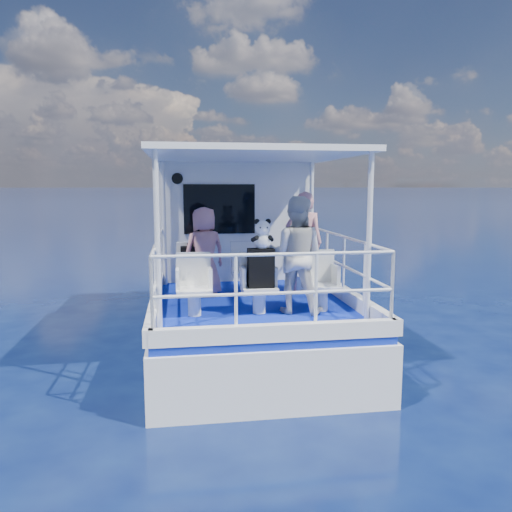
# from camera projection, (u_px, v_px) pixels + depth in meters

# --- Properties ---
(ground) EXTENTS (2000.00, 2000.00, 0.00)m
(ground) POSITION_uv_depth(u_px,v_px,m) (248.00, 349.00, 8.20)
(ground) COLOR #08133E
(ground) RESTS_ON ground
(hull) EXTENTS (3.00, 7.00, 1.60)m
(hull) POSITION_uv_depth(u_px,v_px,m) (241.00, 332.00, 9.18)
(hull) COLOR white
(hull) RESTS_ON ground
(deck) EXTENTS (2.90, 6.90, 0.10)m
(deck) POSITION_uv_depth(u_px,v_px,m) (241.00, 287.00, 9.06)
(deck) COLOR #0A1D92
(deck) RESTS_ON hull
(cabin) EXTENTS (2.85, 2.00, 2.20)m
(cabin) POSITION_uv_depth(u_px,v_px,m) (233.00, 219.00, 10.18)
(cabin) COLOR white
(cabin) RESTS_ON deck
(canopy) EXTENTS (3.00, 3.20, 0.08)m
(canopy) POSITION_uv_depth(u_px,v_px,m) (250.00, 155.00, 7.57)
(canopy) COLOR white
(canopy) RESTS_ON cabin
(canopy_posts) EXTENTS (2.77, 2.97, 2.20)m
(canopy_posts) POSITION_uv_depth(u_px,v_px,m) (250.00, 230.00, 7.68)
(canopy_posts) COLOR white
(canopy_posts) RESTS_ON deck
(railings) EXTENTS (2.84, 3.59, 1.00)m
(railings) POSITION_uv_depth(u_px,v_px,m) (254.00, 272.00, 7.45)
(railings) COLOR white
(railings) RESTS_ON deck
(seat_port_fwd) EXTENTS (0.48, 0.46, 0.38)m
(seat_port_fwd) POSITION_uv_depth(u_px,v_px,m) (192.00, 284.00, 8.11)
(seat_port_fwd) COLOR white
(seat_port_fwd) RESTS_ON deck
(seat_center_fwd) EXTENTS (0.48, 0.46, 0.38)m
(seat_center_fwd) POSITION_uv_depth(u_px,v_px,m) (247.00, 282.00, 8.25)
(seat_center_fwd) COLOR white
(seat_center_fwd) RESTS_ON deck
(seat_stbd_fwd) EXTENTS (0.48, 0.46, 0.38)m
(seat_stbd_fwd) POSITION_uv_depth(u_px,v_px,m) (300.00, 281.00, 8.38)
(seat_stbd_fwd) COLOR white
(seat_stbd_fwd) RESTS_ON deck
(seat_port_aft) EXTENTS (0.48, 0.46, 0.38)m
(seat_port_aft) POSITION_uv_depth(u_px,v_px,m) (194.00, 302.00, 6.84)
(seat_port_aft) COLOR white
(seat_port_aft) RESTS_ON deck
(seat_center_aft) EXTENTS (0.48, 0.46, 0.38)m
(seat_center_aft) POSITION_uv_depth(u_px,v_px,m) (259.00, 300.00, 6.97)
(seat_center_aft) COLOR white
(seat_center_aft) RESTS_ON deck
(seat_stbd_aft) EXTENTS (0.48, 0.46, 0.38)m
(seat_stbd_aft) POSITION_uv_depth(u_px,v_px,m) (321.00, 298.00, 7.11)
(seat_stbd_aft) COLOR white
(seat_stbd_aft) RESTS_ON deck
(passenger_port_fwd) EXTENTS (0.64, 0.55, 1.44)m
(passenger_port_fwd) POSITION_uv_depth(u_px,v_px,m) (204.00, 252.00, 8.01)
(passenger_port_fwd) COLOR tan
(passenger_port_fwd) RESTS_ON deck
(passenger_stbd_fwd) EXTENTS (0.69, 0.54, 1.68)m
(passenger_stbd_fwd) POSITION_uv_depth(u_px,v_px,m) (304.00, 243.00, 8.25)
(passenger_stbd_fwd) COLOR #D4898A
(passenger_stbd_fwd) RESTS_ON deck
(passenger_stbd_aft) EXTENTS (0.97, 0.87, 1.63)m
(passenger_stbd_aft) POSITION_uv_depth(u_px,v_px,m) (296.00, 255.00, 6.94)
(passenger_stbd_aft) COLOR silver
(passenger_stbd_aft) RESTS_ON deck
(backpack_port) EXTENTS (0.32, 0.18, 0.43)m
(backpack_port) POSITION_uv_depth(u_px,v_px,m) (191.00, 260.00, 8.03)
(backpack_port) COLOR black
(backpack_port) RESTS_ON seat_port_fwd
(backpack_center) EXTENTS (0.36, 0.20, 0.54)m
(backpack_center) POSITION_uv_depth(u_px,v_px,m) (261.00, 268.00, 6.87)
(backpack_center) COLOR black
(backpack_center) RESTS_ON seat_center_aft
(compact_camera) EXTENTS (0.10, 0.06, 0.06)m
(compact_camera) POSITION_uv_depth(u_px,v_px,m) (190.00, 245.00, 8.00)
(compact_camera) COLOR black
(compact_camera) RESTS_ON backpack_port
(panda) EXTENTS (0.26, 0.22, 0.40)m
(panda) POSITION_uv_depth(u_px,v_px,m) (262.00, 234.00, 6.78)
(panda) COLOR white
(panda) RESTS_ON backpack_center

